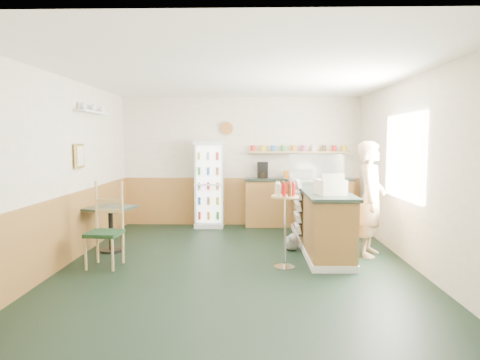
{
  "coord_description": "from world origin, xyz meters",
  "views": [
    {
      "loc": [
        0.19,
        -6.05,
        1.78
      ],
      "look_at": [
        0.03,
        0.6,
        1.17
      ],
      "focal_mm": 32.0,
      "sensor_mm": 36.0,
      "label": 1
    }
  ],
  "objects_px": {
    "cash_register": "(330,187)",
    "shopkeeper": "(371,199)",
    "cafe_chair": "(106,222)",
    "drinks_fridge": "(209,184)",
    "display_case": "(315,170)",
    "condiment_stand": "(285,211)",
    "cafe_table": "(111,220)"
  },
  "relations": [
    {
      "from": "cash_register",
      "to": "shopkeeper",
      "type": "height_order",
      "value": "shopkeeper"
    },
    {
      "from": "cash_register",
      "to": "cafe_chair",
      "type": "relative_size",
      "value": 0.32
    },
    {
      "from": "drinks_fridge",
      "to": "shopkeeper",
      "type": "height_order",
      "value": "drinks_fridge"
    },
    {
      "from": "cash_register",
      "to": "display_case",
      "type": "bearing_deg",
      "value": 77.28
    },
    {
      "from": "drinks_fridge",
      "to": "condiment_stand",
      "type": "bearing_deg",
      "value": -65.29
    },
    {
      "from": "cash_register",
      "to": "shopkeeper",
      "type": "bearing_deg",
      "value": 17.17
    },
    {
      "from": "display_case",
      "to": "shopkeeper",
      "type": "bearing_deg",
      "value": -55.37
    },
    {
      "from": "drinks_fridge",
      "to": "cash_register",
      "type": "xyz_separation_m",
      "value": [
        2.0,
        -2.62,
        0.23
      ]
    },
    {
      "from": "drinks_fridge",
      "to": "shopkeeper",
      "type": "xyz_separation_m",
      "value": [
        2.7,
        -2.22,
        0.0
      ]
    },
    {
      "from": "display_case",
      "to": "condiment_stand",
      "type": "bearing_deg",
      "value": -111.73
    },
    {
      "from": "condiment_stand",
      "to": "cafe_table",
      "type": "height_order",
      "value": "condiment_stand"
    },
    {
      "from": "condiment_stand",
      "to": "cafe_chair",
      "type": "relative_size",
      "value": 0.99
    },
    {
      "from": "shopkeeper",
      "to": "cafe_table",
      "type": "relative_size",
      "value": 2.17
    },
    {
      "from": "display_case",
      "to": "cash_register",
      "type": "distance_m",
      "value": 1.42
    },
    {
      "from": "cash_register",
      "to": "shopkeeper",
      "type": "xyz_separation_m",
      "value": [
        0.7,
        0.4,
        -0.23
      ]
    },
    {
      "from": "drinks_fridge",
      "to": "cafe_table",
      "type": "xyz_separation_m",
      "value": [
        -1.4,
        -2.06,
        -0.38
      ]
    },
    {
      "from": "condiment_stand",
      "to": "cafe_table",
      "type": "bearing_deg",
      "value": 163.05
    },
    {
      "from": "cash_register",
      "to": "condiment_stand",
      "type": "distance_m",
      "value": 0.79
    },
    {
      "from": "cash_register",
      "to": "cafe_chair",
      "type": "xyz_separation_m",
      "value": [
        -3.22,
        -0.18,
        -0.49
      ]
    },
    {
      "from": "drinks_fridge",
      "to": "cafe_table",
      "type": "height_order",
      "value": "drinks_fridge"
    },
    {
      "from": "cash_register",
      "to": "cafe_table",
      "type": "height_order",
      "value": "cash_register"
    },
    {
      "from": "display_case",
      "to": "shopkeeper",
      "type": "xyz_separation_m",
      "value": [
        0.7,
        -1.01,
        -0.38
      ]
    },
    {
      "from": "display_case",
      "to": "shopkeeper",
      "type": "distance_m",
      "value": 1.29
    },
    {
      "from": "shopkeeper",
      "to": "cafe_table",
      "type": "xyz_separation_m",
      "value": [
        -4.1,
        0.16,
        -0.38
      ]
    },
    {
      "from": "cash_register",
      "to": "cafe_chair",
      "type": "bearing_deg",
      "value": 170.54
    },
    {
      "from": "condiment_stand",
      "to": "cafe_table",
      "type": "relative_size",
      "value": 1.46
    },
    {
      "from": "cafe_table",
      "to": "shopkeeper",
      "type": "bearing_deg",
      "value": -2.18
    },
    {
      "from": "drinks_fridge",
      "to": "display_case",
      "type": "height_order",
      "value": "drinks_fridge"
    },
    {
      "from": "condiment_stand",
      "to": "cafe_chair",
      "type": "distance_m",
      "value": 2.55
    },
    {
      "from": "drinks_fridge",
      "to": "condiment_stand",
      "type": "relative_size",
      "value": 1.49
    },
    {
      "from": "shopkeeper",
      "to": "cafe_table",
      "type": "bearing_deg",
      "value": 110.41
    },
    {
      "from": "drinks_fridge",
      "to": "cafe_chair",
      "type": "bearing_deg",
      "value": -113.47
    }
  ]
}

